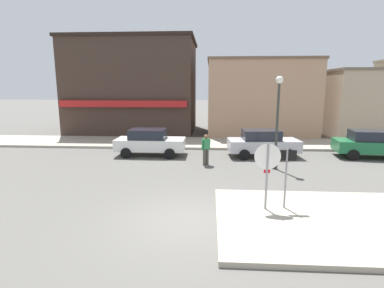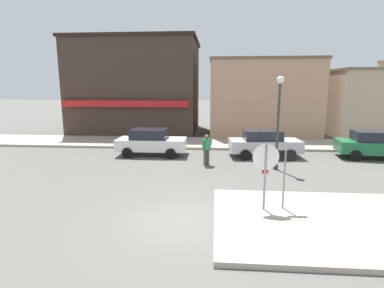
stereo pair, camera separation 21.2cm
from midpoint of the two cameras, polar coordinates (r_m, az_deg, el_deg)
ground_plane at (r=9.40m, az=-0.69°, el=-14.33°), size 160.00×160.00×0.00m
sidewalk_corner at (r=9.93m, az=24.25°, el=-13.46°), size 6.40×4.80×0.15m
kerb_far at (r=21.15m, az=2.33°, el=0.20°), size 80.00×4.00×0.15m
stop_sign at (r=9.65m, az=14.41°, el=-4.41°), size 0.82×0.07×2.30m
one_way_sign at (r=9.96m, az=17.80°, el=-5.23°), size 0.60×0.06×2.10m
lamp_post at (r=14.86m, az=16.59°, el=6.42°), size 0.36×0.36×4.54m
parked_car_nearest at (r=17.74m, az=-7.45°, el=0.45°), size 4.00×1.88×1.56m
parked_car_second at (r=17.70m, az=13.89°, el=0.19°), size 4.12×2.12×1.56m
parked_car_third at (r=19.73m, az=31.72°, el=-0.05°), size 4.16×2.21×1.56m
pedestrian_crossing_near at (r=15.36m, az=3.18°, el=-0.90°), size 0.48×0.43×1.61m
building_corner_shop at (r=27.44m, az=-10.05°, el=10.70°), size 10.67×8.12×7.94m
building_storefront_left_near at (r=26.06m, az=13.31°, el=8.59°), size 8.60×6.66×6.14m
building_storefront_left_mid at (r=28.55m, az=29.14°, el=6.88°), size 5.12×7.39×5.33m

